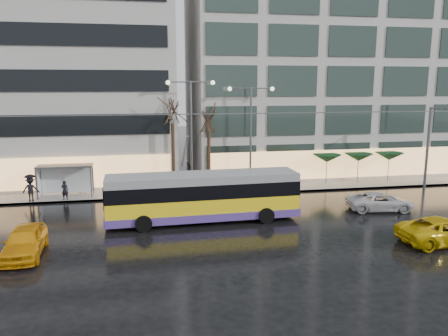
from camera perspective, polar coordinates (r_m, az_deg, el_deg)
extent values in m
plane|color=black|center=(26.29, -5.98, -8.87)|extent=(140.00, 140.00, 0.00)
cube|color=gray|center=(39.85, -4.69, -1.91)|extent=(80.00, 10.00, 0.15)
cube|color=slate|center=(35.07, -3.87, -3.66)|extent=(80.00, 0.10, 0.15)
cube|color=#B2AFAA|center=(48.53, 15.55, 14.95)|extent=(32.00, 14.00, 25.00)
cube|color=yellow|center=(28.64, -2.73, -4.90)|extent=(12.42, 2.98, 1.54)
cube|color=#543A92|center=(28.78, -2.72, -5.88)|extent=(12.46, 3.02, 0.51)
cube|color=black|center=(28.35, -2.75, -2.69)|extent=(12.44, 3.00, 0.93)
cube|color=gray|center=(28.19, -2.76, -1.27)|extent=(12.42, 2.98, 0.51)
cube|color=black|center=(30.01, 9.02, -2.36)|extent=(0.14, 2.37, 1.34)
cube|color=black|center=(28.08, -15.35, -3.53)|extent=(0.14, 2.37, 1.34)
cylinder|color=black|center=(30.84, 4.08, -4.85)|extent=(1.04, 0.39, 1.03)
cylinder|color=black|center=(28.49, 5.54, -6.21)|extent=(1.04, 0.39, 1.03)
cylinder|color=black|center=(29.68, -10.64, -5.64)|extent=(1.04, 0.39, 1.03)
cylinder|color=black|center=(27.22, -10.46, -7.16)|extent=(1.04, 0.39, 1.03)
cylinder|color=#595B60|center=(28.73, -5.14, 1.95)|extent=(0.19, 3.83, 2.70)
cylinder|color=#595B60|center=(29.23, -5.26, 2.10)|extent=(0.19, 3.83, 2.70)
cylinder|color=#595B60|center=(41.17, 25.04, 2.36)|extent=(0.24, 0.24, 7.00)
cylinder|color=#595B60|center=(30.64, -5.20, 6.98)|extent=(42.00, 0.04, 0.04)
cylinder|color=#595B60|center=(31.14, -5.28, 7.04)|extent=(42.00, 0.04, 0.04)
cube|color=#595B60|center=(36.29, -20.09, 0.27)|extent=(4.20, 1.60, 0.12)
cube|color=silver|center=(37.20, -19.79, -1.43)|extent=(4.00, 0.05, 2.20)
cube|color=white|center=(36.93, -23.10, -1.75)|extent=(0.10, 1.40, 2.20)
cylinder|color=#595B60|center=(36.25, -23.26, -1.98)|extent=(0.10, 0.10, 2.40)
cylinder|color=#595B60|center=(37.58, -22.79, -1.52)|extent=(0.10, 0.10, 2.40)
cylinder|color=#595B60|center=(35.55, -16.97, -1.80)|extent=(0.10, 0.10, 2.40)
cylinder|color=#595B60|center=(36.91, -16.73, -1.34)|extent=(0.10, 0.10, 2.40)
cylinder|color=#595B60|center=(35.94, -4.29, 4.11)|extent=(0.18, 0.18, 9.00)
cylinder|color=#595B60|center=(35.61, -5.85, 11.12)|extent=(1.80, 0.10, 0.10)
cylinder|color=#595B60|center=(35.80, -2.93, 11.16)|extent=(1.80, 0.10, 0.10)
sphere|color=#FFF2CC|center=(35.55, -7.33, 11.01)|extent=(0.36, 0.36, 0.36)
sphere|color=#FFF2CC|center=(35.93, -1.48, 11.09)|extent=(0.36, 0.36, 0.36)
cylinder|color=#595B60|center=(36.83, 3.49, 3.89)|extent=(0.18, 0.18, 8.50)
cylinder|color=#595B60|center=(36.36, 2.17, 10.37)|extent=(1.80, 0.10, 0.10)
cylinder|color=#595B60|center=(36.79, 4.95, 10.34)|extent=(1.80, 0.10, 0.10)
sphere|color=#FFF2CC|center=(36.18, 0.75, 10.30)|extent=(0.36, 0.36, 0.36)
sphere|color=#FFF2CC|center=(37.04, 6.32, 10.24)|extent=(0.36, 0.36, 0.36)
cylinder|color=black|center=(36.25, -6.64, 1.41)|extent=(0.28, 0.28, 5.60)
cylinder|color=black|center=(36.81, -1.99, 1.07)|extent=(0.28, 0.28, 4.90)
cylinder|color=#595B60|center=(39.75, 13.22, -0.46)|extent=(0.06, 0.06, 2.20)
cone|color=#0F3819|center=(39.54, 13.29, 1.24)|extent=(2.50, 2.50, 0.70)
cylinder|color=#595B60|center=(41.03, 17.06, -0.31)|extent=(0.06, 0.06, 2.20)
cone|color=#0F3819|center=(40.83, 17.16, 1.34)|extent=(2.50, 2.50, 0.70)
cylinder|color=#595B60|center=(42.49, 20.66, -0.16)|extent=(0.06, 0.06, 2.20)
cone|color=#0F3819|center=(42.29, 20.77, 1.44)|extent=(2.50, 2.50, 0.70)
imported|color=orange|center=(25.37, -24.58, -8.70)|extent=(2.04, 4.65, 1.56)
imported|color=#FFAF0D|center=(30.61, 4.44, -4.63)|extent=(4.37, 2.02, 1.39)
imported|color=#DAB30B|center=(27.82, 26.84, -7.30)|extent=(5.41, 2.67, 1.47)
imported|color=silver|center=(33.11, 19.72, -4.14)|extent=(4.92, 2.79, 1.29)
imported|color=black|center=(35.55, -20.07, -2.74)|extent=(0.60, 0.45, 1.50)
imported|color=#D4465F|center=(35.34, -20.17, -1.16)|extent=(1.12, 1.14, 0.88)
imported|color=black|center=(37.52, -18.22, -1.94)|extent=(0.82, 0.70, 1.49)
imported|color=black|center=(36.01, -23.93, -2.54)|extent=(1.22, 0.71, 1.88)
imported|color=black|center=(35.84, -24.03, -1.28)|extent=(0.83, 0.83, 0.72)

